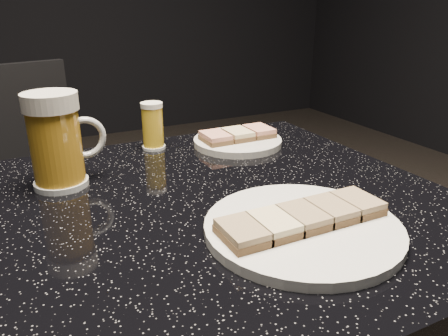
{
  "coord_description": "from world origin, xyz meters",
  "views": [
    {
      "loc": [
        -0.28,
        -0.56,
        1.04
      ],
      "look_at": [
        0.0,
        0.0,
        0.8
      ],
      "focal_mm": 35.0,
      "sensor_mm": 36.0,
      "label": 1
    }
  ],
  "objects_px": {
    "beer_mug": "(57,140)",
    "beer_tumbler": "(153,126)",
    "table": "(224,320)",
    "chair": "(30,189)",
    "plate_large": "(302,228)",
    "plate_small": "(238,142)"
  },
  "relations": [
    {
      "from": "table",
      "to": "plate_large",
      "type": "bearing_deg",
      "value": -73.55
    },
    {
      "from": "plate_large",
      "to": "table",
      "type": "xyz_separation_m",
      "value": [
        -0.04,
        0.15,
        -0.25
      ]
    },
    {
      "from": "beer_tumbler",
      "to": "chair",
      "type": "distance_m",
      "value": 0.65
    },
    {
      "from": "plate_small",
      "to": "chair",
      "type": "xyz_separation_m",
      "value": [
        -0.41,
        0.58,
        -0.26
      ]
    },
    {
      "from": "plate_large",
      "to": "beer_tumbler",
      "type": "distance_m",
      "value": 0.44
    },
    {
      "from": "chair",
      "to": "plate_large",
      "type": "bearing_deg",
      "value": -72.11
    },
    {
      "from": "plate_large",
      "to": "table",
      "type": "height_order",
      "value": "plate_large"
    },
    {
      "from": "plate_small",
      "to": "beer_mug",
      "type": "relative_size",
      "value": 1.2
    },
    {
      "from": "plate_large",
      "to": "beer_tumbler",
      "type": "bearing_deg",
      "value": 98.55
    },
    {
      "from": "plate_large",
      "to": "chair",
      "type": "xyz_separation_m",
      "value": [
        -0.31,
        0.95,
        -0.26
      ]
    },
    {
      "from": "table",
      "to": "beer_mug",
      "type": "relative_size",
      "value": 4.75
    },
    {
      "from": "beer_tumbler",
      "to": "plate_small",
      "type": "bearing_deg",
      "value": -18.86
    },
    {
      "from": "table",
      "to": "beer_tumbler",
      "type": "relative_size",
      "value": 7.65
    },
    {
      "from": "beer_mug",
      "to": "plate_small",
      "type": "bearing_deg",
      "value": 9.51
    },
    {
      "from": "beer_mug",
      "to": "beer_tumbler",
      "type": "height_order",
      "value": "beer_mug"
    },
    {
      "from": "chair",
      "to": "beer_tumbler",
      "type": "bearing_deg",
      "value": -64.98
    },
    {
      "from": "beer_mug",
      "to": "chair",
      "type": "height_order",
      "value": "beer_mug"
    },
    {
      "from": "plate_large",
      "to": "beer_mug",
      "type": "bearing_deg",
      "value": 130.1
    },
    {
      "from": "table",
      "to": "beer_mug",
      "type": "distance_m",
      "value": 0.42
    },
    {
      "from": "table",
      "to": "chair",
      "type": "height_order",
      "value": "chair"
    },
    {
      "from": "table",
      "to": "chair",
      "type": "xyz_separation_m",
      "value": [
        -0.26,
        0.81,
        -0.01
      ]
    },
    {
      "from": "plate_small",
      "to": "table",
      "type": "height_order",
      "value": "plate_small"
    }
  ]
}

